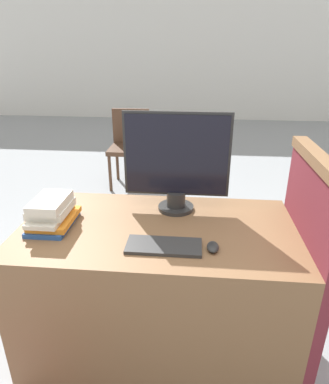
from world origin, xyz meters
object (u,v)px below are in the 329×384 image
(mouse, at_px, (213,247))
(monitor, at_px, (177,163))
(keyboard, at_px, (164,246))
(far_chair, at_px, (130,143))
(book_stack, at_px, (52,213))

(mouse, bearing_deg, monitor, 115.60)
(keyboard, xyz_separation_m, far_chair, (-0.66, 2.59, -0.25))
(monitor, bearing_deg, mouse, -64.40)
(mouse, relative_size, far_chair, 0.10)
(mouse, xyz_separation_m, far_chair, (-0.87, 2.59, -0.26))
(mouse, bearing_deg, book_stack, 169.40)
(monitor, relative_size, mouse, 6.27)
(far_chair, bearing_deg, monitor, -33.75)
(book_stack, bearing_deg, far_chair, 92.13)
(book_stack, relative_size, far_chair, 0.32)
(monitor, xyz_separation_m, mouse, (0.19, -0.39, -0.25))
(keyboard, xyz_separation_m, mouse, (0.21, 0.00, 0.01))
(monitor, bearing_deg, book_stack, -157.73)
(far_chair, bearing_deg, mouse, -32.44)
(monitor, height_order, book_stack, monitor)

